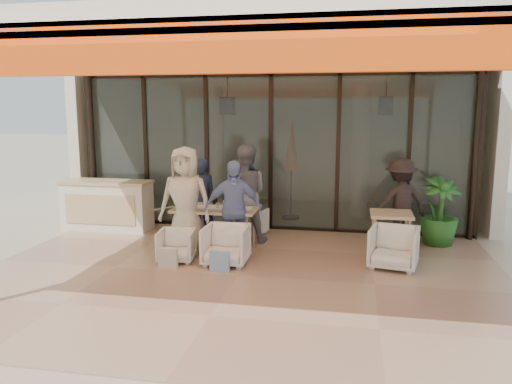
{
  "coord_description": "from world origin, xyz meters",
  "views": [
    {
      "loc": [
        1.63,
        -7.0,
        2.53
      ],
      "look_at": [
        0.1,
        0.9,
        1.15
      ],
      "focal_mm": 35.0,
      "sensor_mm": 36.0,
      "label": 1
    }
  ],
  "objects_px": {
    "dining_table": "(216,210)",
    "side_table": "(391,219)",
    "diner_cream": "(186,201)",
    "host_counter": "(107,205)",
    "diner_grey": "(244,194)",
    "side_chair": "(394,246)",
    "standing_woman": "(400,202)",
    "diner_navy": "(201,199)",
    "chair_near_left": "(177,244)",
    "chair_far_left": "(209,216)",
    "potted_palm": "(439,211)",
    "chair_near_right": "(226,243)",
    "chair_far_right": "(250,221)",
    "diner_periwinkle": "(233,209)"
  },
  "relations": [
    {
      "from": "chair_near_right",
      "to": "standing_woman",
      "type": "bearing_deg",
      "value": 30.5
    },
    {
      "from": "dining_table",
      "to": "side_table",
      "type": "xyz_separation_m",
      "value": [
        3.07,
        0.11,
        -0.05
      ]
    },
    {
      "from": "chair_near_left",
      "to": "diner_cream",
      "type": "distance_m",
      "value": 0.81
    },
    {
      "from": "side_table",
      "to": "diner_cream",
      "type": "bearing_deg",
      "value": -170.73
    },
    {
      "from": "chair_near_right",
      "to": "diner_cream",
      "type": "relative_size",
      "value": 0.38
    },
    {
      "from": "host_counter",
      "to": "dining_table",
      "type": "bearing_deg",
      "value": -17.41
    },
    {
      "from": "diner_cream",
      "to": "chair_near_left",
      "type": "bearing_deg",
      "value": -89.68
    },
    {
      "from": "diner_navy",
      "to": "chair_far_right",
      "type": "bearing_deg",
      "value": -170.05
    },
    {
      "from": "diner_navy",
      "to": "dining_table",
      "type": "bearing_deg",
      "value": 112.03
    },
    {
      "from": "diner_grey",
      "to": "standing_woman",
      "type": "distance_m",
      "value": 2.86
    },
    {
      "from": "host_counter",
      "to": "side_table",
      "type": "relative_size",
      "value": 2.48
    },
    {
      "from": "diner_grey",
      "to": "diner_cream",
      "type": "height_order",
      "value": "diner_cream"
    },
    {
      "from": "side_chair",
      "to": "standing_woman",
      "type": "xyz_separation_m",
      "value": [
        0.2,
        1.39,
        0.44
      ]
    },
    {
      "from": "host_counter",
      "to": "diner_grey",
      "type": "relative_size",
      "value": 1.0
    },
    {
      "from": "chair_near_left",
      "to": "potted_palm",
      "type": "relative_size",
      "value": 0.47
    },
    {
      "from": "host_counter",
      "to": "chair_far_left",
      "type": "xyz_separation_m",
      "value": [
        2.13,
        0.15,
        -0.18
      ]
    },
    {
      "from": "standing_woman",
      "to": "diner_cream",
      "type": "bearing_deg",
      "value": -5.82
    },
    {
      "from": "dining_table",
      "to": "diner_cream",
      "type": "xyz_separation_m",
      "value": [
        -0.41,
        -0.46,
        0.25
      ]
    },
    {
      "from": "chair_far_left",
      "to": "chair_near_left",
      "type": "bearing_deg",
      "value": 72.88
    },
    {
      "from": "dining_table",
      "to": "diner_cream",
      "type": "bearing_deg",
      "value": -132.06
    },
    {
      "from": "diner_grey",
      "to": "potted_palm",
      "type": "bearing_deg",
      "value": 177.27
    },
    {
      "from": "chair_far_right",
      "to": "side_table",
      "type": "height_order",
      "value": "side_table"
    },
    {
      "from": "standing_woman",
      "to": "potted_palm",
      "type": "bearing_deg",
      "value": 166.95
    },
    {
      "from": "diner_grey",
      "to": "diner_cream",
      "type": "xyz_separation_m",
      "value": [
        -0.84,
        -0.9,
        0.01
      ]
    },
    {
      "from": "diner_cream",
      "to": "side_chair",
      "type": "height_order",
      "value": "diner_cream"
    },
    {
      "from": "diner_navy",
      "to": "side_table",
      "type": "distance_m",
      "value": 3.5
    },
    {
      "from": "dining_table",
      "to": "chair_far_right",
      "type": "height_order",
      "value": "dining_table"
    },
    {
      "from": "potted_palm",
      "to": "chair_far_right",
      "type": "bearing_deg",
      "value": 179.18
    },
    {
      "from": "host_counter",
      "to": "chair_near_right",
      "type": "height_order",
      "value": "host_counter"
    },
    {
      "from": "chair_near_right",
      "to": "diner_navy",
      "type": "height_order",
      "value": "diner_navy"
    },
    {
      "from": "chair_far_left",
      "to": "diner_cream",
      "type": "xyz_separation_m",
      "value": [
        0.0,
        -1.4,
        0.58
      ]
    },
    {
      "from": "chair_near_left",
      "to": "diner_cream",
      "type": "relative_size",
      "value": 0.32
    },
    {
      "from": "diner_navy",
      "to": "diner_grey",
      "type": "distance_m",
      "value": 0.85
    },
    {
      "from": "dining_table",
      "to": "diner_cream",
      "type": "distance_m",
      "value": 0.66
    },
    {
      "from": "host_counter",
      "to": "chair_near_right",
      "type": "distance_m",
      "value": 3.46
    },
    {
      "from": "host_counter",
      "to": "side_chair",
      "type": "height_order",
      "value": "host_counter"
    },
    {
      "from": "chair_far_left",
      "to": "diner_navy",
      "type": "xyz_separation_m",
      "value": [
        0.0,
        -0.5,
        0.44
      ]
    },
    {
      "from": "chair_far_left",
      "to": "diner_grey",
      "type": "bearing_deg",
      "value": 132.12
    },
    {
      "from": "diner_grey",
      "to": "standing_woman",
      "type": "bearing_deg",
      "value": 176.32
    },
    {
      "from": "chair_far_left",
      "to": "potted_palm",
      "type": "height_order",
      "value": "potted_palm"
    },
    {
      "from": "host_counter",
      "to": "chair_far_left",
      "type": "relative_size",
      "value": 2.62
    },
    {
      "from": "host_counter",
      "to": "diner_navy",
      "type": "bearing_deg",
      "value": -9.42
    },
    {
      "from": "side_chair",
      "to": "standing_woman",
      "type": "relative_size",
      "value": 0.46
    },
    {
      "from": "chair_near_right",
      "to": "diner_periwinkle",
      "type": "relative_size",
      "value": 0.43
    },
    {
      "from": "diner_cream",
      "to": "standing_woman",
      "type": "relative_size",
      "value": 1.15
    },
    {
      "from": "diner_periwinkle",
      "to": "side_table",
      "type": "xyz_separation_m",
      "value": [
        2.64,
        0.57,
        -0.19
      ]
    },
    {
      "from": "diner_cream",
      "to": "side_table",
      "type": "bearing_deg",
      "value": 9.59
    },
    {
      "from": "chair_near_right",
      "to": "chair_far_right",
      "type": "bearing_deg",
      "value": 89.42
    },
    {
      "from": "host_counter",
      "to": "diner_grey",
      "type": "distance_m",
      "value": 3.02
    },
    {
      "from": "chair_far_right",
      "to": "side_table",
      "type": "distance_m",
      "value": 2.79
    }
  ]
}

